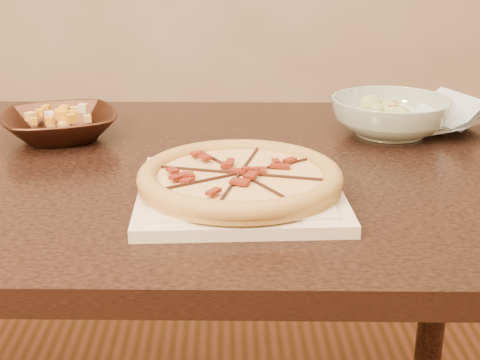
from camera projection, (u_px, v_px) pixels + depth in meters
The scene contains 8 objects.
dining_table at pixel (178, 215), 1.21m from camera, with size 1.42×0.94×0.75m.
plate at pixel (240, 192), 1.01m from camera, with size 0.31×0.31×0.02m.
pizza at pixel (240, 177), 1.00m from camera, with size 0.31×0.31×0.03m.
bronze_bowl at pixel (60, 126), 1.29m from camera, with size 0.22×0.22×0.05m, color #3B2016.
mixed_dish at pixel (58, 105), 1.28m from camera, with size 0.10×0.11×0.03m.
salad_bowl at pixel (390, 116), 1.32m from camera, with size 0.23×0.23×0.07m, color #AFC7B4.
salad at pixel (392, 90), 1.30m from camera, with size 0.09×0.13×0.04m.
cling_film at pixel (454, 119), 1.35m from camera, with size 0.18×0.14×0.05m, color silver, non-canonical shape.
Camera 1 is at (0.01, -0.93, 1.13)m, focal length 50.00 mm.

